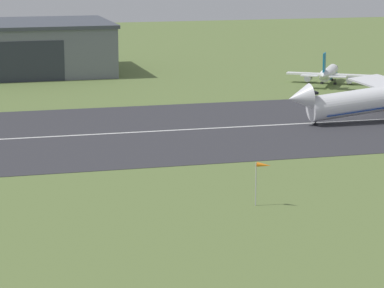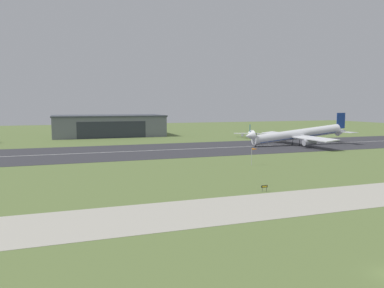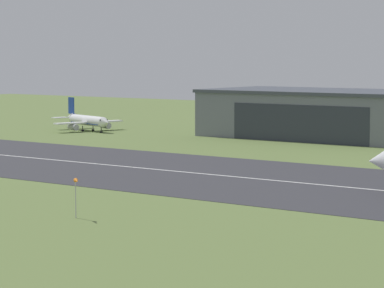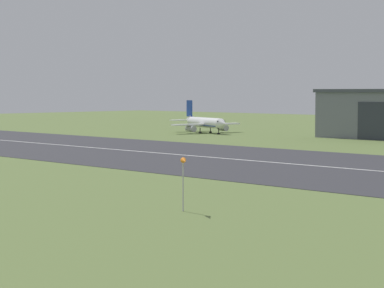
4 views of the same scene
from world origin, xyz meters
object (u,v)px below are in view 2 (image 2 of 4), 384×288
object	(u,v)px
airplane_parked_west	(251,133)
runway_sign	(264,187)
windsock_pole	(254,150)
airplane_landing	(298,135)

from	to	relation	value
airplane_parked_west	runway_sign	xyz separation A→B (m)	(-66.32, -129.95, -1.54)
windsock_pole	runway_sign	bearing A→B (deg)	-115.26
airplane_parked_west	runway_sign	size ratio (longest dim) A/B	12.44
airplane_parked_west	runway_sign	distance (m)	145.90
airplane_landing	runway_sign	world-z (taller)	airplane_landing
airplane_parked_west	windsock_pole	xyz separation A→B (m)	(-50.25, -95.88, 2.45)
windsock_pole	airplane_landing	bearing A→B (deg)	43.59
airplane_parked_west	runway_sign	bearing A→B (deg)	-117.04
airplane_landing	windsock_pole	xyz separation A→B (m)	(-50.96, -48.51, -0.17)
airplane_landing	airplane_parked_west	xyz separation A→B (m)	(-0.71, 47.37, -2.61)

